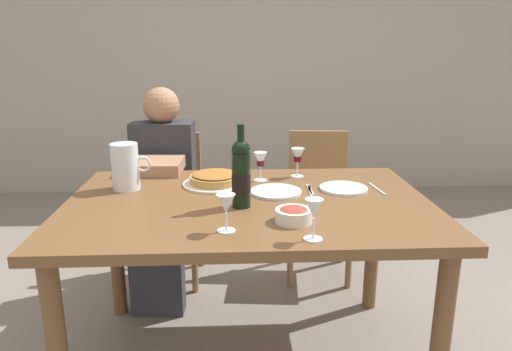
# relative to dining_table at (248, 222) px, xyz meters

# --- Properties ---
(back_wall) EXTENTS (8.00, 0.10, 2.80)m
(back_wall) POSITION_rel_dining_table_xyz_m (0.00, 2.66, 0.73)
(back_wall) COLOR #A3998E
(back_wall) RESTS_ON ground
(dining_table) EXTENTS (1.50, 1.00, 0.76)m
(dining_table) POSITION_rel_dining_table_xyz_m (0.00, 0.00, 0.00)
(dining_table) COLOR brown
(dining_table) RESTS_ON ground
(wine_bottle) EXTENTS (0.07, 0.07, 0.33)m
(wine_bottle) POSITION_rel_dining_table_xyz_m (-0.03, -0.07, 0.23)
(wine_bottle) COLOR black
(wine_bottle) RESTS_ON dining_table
(water_pitcher) EXTENTS (0.17, 0.12, 0.21)m
(water_pitcher) POSITION_rel_dining_table_xyz_m (-0.54, 0.19, 0.18)
(water_pitcher) COLOR silver
(water_pitcher) RESTS_ON dining_table
(baked_tart) EXTENTS (0.29, 0.29, 0.06)m
(baked_tart) POSITION_rel_dining_table_xyz_m (-0.15, 0.23, 0.12)
(baked_tart) COLOR silver
(baked_tart) RESTS_ON dining_table
(salad_bowl) EXTENTS (0.14, 0.14, 0.06)m
(salad_bowl) POSITION_rel_dining_table_xyz_m (0.15, -0.25, 0.12)
(salad_bowl) COLOR silver
(salad_bowl) RESTS_ON dining_table
(wine_glass_left_diner) EXTENTS (0.06, 0.06, 0.14)m
(wine_glass_left_diner) POSITION_rel_dining_table_xyz_m (0.20, -0.41, 0.19)
(wine_glass_left_diner) COLOR silver
(wine_glass_left_diner) RESTS_ON dining_table
(wine_glass_right_diner) EXTENTS (0.07, 0.07, 0.14)m
(wine_glass_right_diner) POSITION_rel_dining_table_xyz_m (0.25, 0.35, 0.19)
(wine_glass_right_diner) COLOR silver
(wine_glass_right_diner) RESTS_ON dining_table
(wine_glass_centre) EXTENTS (0.06, 0.06, 0.14)m
(wine_glass_centre) POSITION_rel_dining_table_xyz_m (0.07, 0.29, 0.19)
(wine_glass_centre) COLOR silver
(wine_glass_centre) RESTS_ON dining_table
(wine_glass_spare) EXTENTS (0.07, 0.07, 0.13)m
(wine_glass_spare) POSITION_rel_dining_table_xyz_m (-0.09, -0.33, 0.19)
(wine_glass_spare) COLOR silver
(wine_glass_spare) RESTS_ON dining_table
(dinner_plate_left_setting) EXTENTS (0.21, 0.21, 0.01)m
(dinner_plate_left_setting) POSITION_rel_dining_table_xyz_m (0.43, 0.13, 0.10)
(dinner_plate_left_setting) COLOR silver
(dinner_plate_left_setting) RESTS_ON dining_table
(dinner_plate_right_setting) EXTENTS (0.22, 0.22, 0.01)m
(dinner_plate_right_setting) POSITION_rel_dining_table_xyz_m (0.12, 0.10, 0.10)
(dinner_plate_right_setting) COLOR silver
(dinner_plate_right_setting) RESTS_ON dining_table
(fork_left_setting) EXTENTS (0.02, 0.16, 0.00)m
(fork_left_setting) POSITION_rel_dining_table_xyz_m (0.28, 0.13, 0.09)
(fork_left_setting) COLOR silver
(fork_left_setting) RESTS_ON dining_table
(knife_left_setting) EXTENTS (0.03, 0.18, 0.00)m
(knife_left_setting) POSITION_rel_dining_table_xyz_m (0.58, 0.13, 0.09)
(knife_left_setting) COLOR silver
(knife_left_setting) RESTS_ON dining_table
(knife_right_setting) EXTENTS (0.03, 0.18, 0.00)m
(knife_right_setting) POSITION_rel_dining_table_xyz_m (0.27, 0.10, 0.09)
(knife_right_setting) COLOR silver
(knife_right_setting) RESTS_ON dining_table
(spoon_right_setting) EXTENTS (0.02, 0.16, 0.00)m
(spoon_right_setting) POSITION_rel_dining_table_xyz_m (-0.03, 0.10, 0.09)
(spoon_right_setting) COLOR silver
(spoon_right_setting) RESTS_ON dining_table
(chair_left) EXTENTS (0.42, 0.42, 0.87)m
(chair_left) POSITION_rel_dining_table_xyz_m (-0.45, 0.88, -0.17)
(chair_left) COLOR olive
(chair_left) RESTS_ON ground
(diner_left) EXTENTS (0.35, 0.51, 1.16)m
(diner_left) POSITION_rel_dining_table_xyz_m (-0.46, 0.65, -0.05)
(diner_left) COLOR #2D2D33
(diner_left) RESTS_ON ground
(chair_right) EXTENTS (0.44, 0.44, 0.87)m
(chair_right) POSITION_rel_dining_table_xyz_m (0.46, 0.89, -0.17)
(chair_right) COLOR olive
(chair_right) RESTS_ON ground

